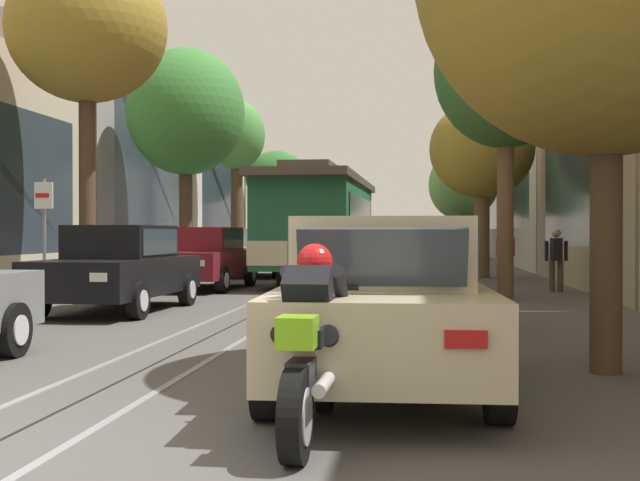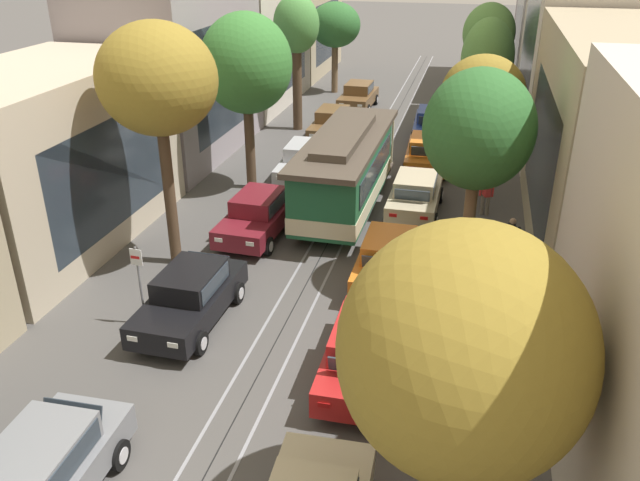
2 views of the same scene
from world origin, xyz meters
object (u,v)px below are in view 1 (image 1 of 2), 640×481
at_px(parked_car_orange_fifth_right, 413,251).
at_px(street_tree_kerb_left_fourth, 237,141).
at_px(parked_car_red_second_right, 401,273).
at_px(street_tree_kerb_right_far, 459,185).
at_px(parked_car_maroon_mid_left, 204,258).
at_px(street_tree_kerb_left_far, 276,179).
at_px(parked_car_black_second_left, 119,268).
at_px(parked_car_beige_near_right, 383,303).
at_px(parked_car_silver_fourth_left, 256,252).
at_px(pedestrian_on_left_pavement, 556,256).
at_px(street_tree_kerb_right_second, 506,72).
at_px(parked_car_blue_sixth_right, 410,248).
at_px(street_sign_post, 44,229).
at_px(parked_car_brown_fifth_left, 284,248).
at_px(street_tree_kerb_left_second, 87,31).
at_px(street_tree_kerb_right_mid, 482,151).
at_px(pedestrian_on_right_pavement, 505,252).
at_px(cable_car_trolley, 319,225).
at_px(parked_car_beige_fourth_right, 413,255).
at_px(parked_car_orange_mid_right, 401,262).
at_px(motorcycle_with_rider, 312,345).
at_px(street_tree_kerb_left_mid, 186,113).
at_px(street_tree_kerb_right_fourth, 470,170).
at_px(parked_car_brown_sixth_left, 310,246).

relative_size(parked_car_orange_fifth_right, street_tree_kerb_left_fourth, 0.62).
xyz_separation_m(parked_car_red_second_right, street_tree_kerb_right_far, (2.37, 31.75, 3.21)).
height_order(parked_car_maroon_mid_left, street_tree_kerb_left_far, street_tree_kerb_left_far).
relative_size(parked_car_black_second_left, parked_car_beige_near_right, 1.00).
height_order(parked_car_silver_fourth_left, pedestrian_on_left_pavement, parked_car_silver_fourth_left).
relative_size(street_tree_kerb_left_fourth, street_tree_kerb_right_second, 1.06).
height_order(parked_car_orange_fifth_right, parked_car_blue_sixth_right, same).
bearing_deg(street_sign_post, parked_car_brown_fifth_left, 86.44).
bearing_deg(street_sign_post, parked_car_black_second_left, 20.27).
xyz_separation_m(street_tree_kerb_right_far, street_sign_post, (-8.81, -30.83, -2.49)).
height_order(parked_car_beige_near_right, street_tree_kerb_left_second, street_tree_kerb_left_second).
xyz_separation_m(street_tree_kerb_right_mid, pedestrian_on_right_pavement, (0.51, -2.38, -3.18)).
distance_m(street_tree_kerb_left_second, cable_car_trolley, 8.32).
bearing_deg(street_sign_post, street_tree_kerb_right_far, 74.05).
bearing_deg(street_sign_post, pedestrian_on_right_pavement, 48.02).
bearing_deg(parked_car_beige_fourth_right, parked_car_silver_fourth_left, 151.46).
distance_m(parked_car_black_second_left, parked_car_orange_mid_right, 6.25).
relative_size(parked_car_orange_mid_right, pedestrian_on_left_pavement, 2.83).
bearing_deg(parked_car_silver_fourth_left, parked_car_beige_fourth_right, -28.54).
bearing_deg(pedestrian_on_left_pavement, parked_car_red_second_right, -116.00).
xyz_separation_m(street_tree_kerb_left_far, motorcycle_with_rider, (7.04, -37.64, -3.72)).
distance_m(street_tree_kerb_left_mid, pedestrian_on_left_pavement, 12.31).
relative_size(parked_car_black_second_left, parked_car_red_second_right, 1.00).
distance_m(parked_car_beige_near_right, parked_car_orange_fifth_right, 21.42).
xyz_separation_m(parked_car_black_second_left, parked_car_blue_sixth_right, (5.05, 19.69, 0.00)).
bearing_deg(pedestrian_on_right_pavement, street_tree_kerb_left_fourth, 136.12).
relative_size(parked_car_maroon_mid_left, street_tree_kerb_right_far, 0.74).
relative_size(street_tree_kerb_left_fourth, street_tree_kerb_right_far, 1.20).
xyz_separation_m(parked_car_maroon_mid_left, parked_car_blue_sixth_right, (5.05, 13.81, 0.00)).
xyz_separation_m(street_tree_kerb_left_mid, street_tree_kerb_right_fourth, (9.39, 10.17, -1.12)).
bearing_deg(parked_car_brown_fifth_left, parked_car_maroon_mid_left, -89.70).
bearing_deg(motorcycle_with_rider, street_tree_kerb_right_fourth, 84.53).
bearing_deg(street_tree_kerb_left_second, parked_car_red_second_right, -32.60).
distance_m(parked_car_brown_sixth_left, street_tree_kerb_left_second, 22.39).
bearing_deg(street_tree_kerb_left_fourth, parked_car_black_second_left, -83.26).
bearing_deg(cable_car_trolley, street_tree_kerb_right_mid, 35.89).
bearing_deg(cable_car_trolley, parked_car_beige_fourth_right, 12.72).
relative_size(parked_car_silver_fourth_left, street_tree_kerb_left_far, 0.75).
distance_m(street_tree_kerb_right_second, street_sign_post, 10.21).
height_order(parked_car_black_second_left, street_tree_kerb_right_second, street_tree_kerb_right_second).
relative_size(parked_car_maroon_mid_left, street_tree_kerb_right_second, 0.66).
xyz_separation_m(street_tree_kerb_right_second, street_tree_kerb_right_far, (0.22, 26.52, -0.96)).
height_order(parked_car_orange_fifth_right, cable_car_trolley, cable_car_trolley).
xyz_separation_m(parked_car_maroon_mid_left, parked_car_silver_fourth_left, (0.09, 6.18, 0.00)).
height_order(street_tree_kerb_left_fourth, street_tree_kerb_right_fourth, street_tree_kerb_left_fourth).
bearing_deg(street_tree_kerb_right_mid, pedestrian_on_right_pavement, -77.90).
distance_m(parked_car_orange_fifth_right, street_tree_kerb_right_far, 16.31).
bearing_deg(parked_car_beige_near_right, parked_car_red_second_right, 89.66).
bearing_deg(street_tree_kerb_left_second, parked_car_beige_fourth_right, 39.48).
bearing_deg(street_tree_kerb_left_far, street_tree_kerb_right_mid, -59.98).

